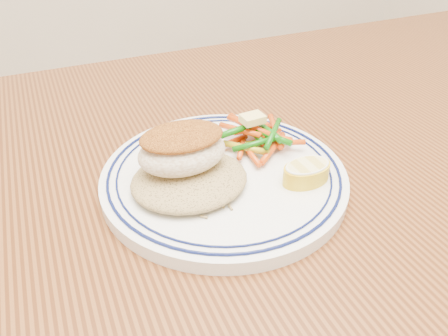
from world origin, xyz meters
The scene contains 7 objects.
dining_table centered at (0.00, 0.00, 0.65)m, with size 1.50×0.90×0.75m.
plate centered at (-0.04, 0.04, 0.76)m, with size 0.26×0.26×0.02m.
rice_pilaf centered at (-0.08, 0.03, 0.78)m, with size 0.12×0.11×0.02m, color olive.
fish_fillet centered at (-0.08, 0.04, 0.80)m, with size 0.09×0.07×0.05m.
vegetable_pile centered at (0.02, 0.07, 0.78)m, with size 0.10×0.10×0.03m.
butter_pat centered at (0.02, 0.08, 0.80)m, with size 0.03×0.02×0.01m, color #EFD775.
lemon_wedge centered at (0.04, -0.01, 0.78)m, with size 0.05×0.05×0.02m.
Camera 1 is at (-0.19, -0.31, 1.03)m, focal length 35.00 mm.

